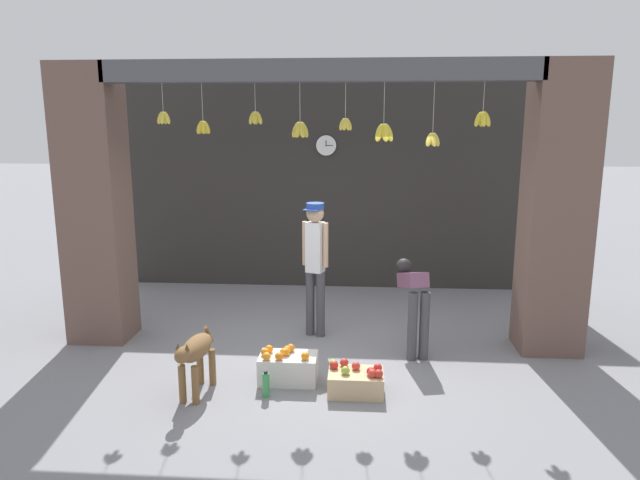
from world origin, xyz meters
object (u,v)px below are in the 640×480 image
fruit_crate_oranges (288,367)px  wall_clock (326,145)px  shopkeeper (315,258)px  worker_stooping (413,296)px  dog (195,353)px  fruit_crate_apples (356,381)px  water_bottle (266,385)px

fruit_crate_oranges → wall_clock: bearing=87.0°
shopkeeper → worker_stooping: size_ratio=1.65×
dog → fruit_crate_oranges: (0.86, 0.36, -0.28)m
dog → worker_stooping: 2.55m
worker_stooping → fruit_crate_oranges: 1.70m
fruit_crate_apples → dog: bearing=-174.5°
dog → worker_stooping: (2.22, 1.24, 0.25)m
dog → fruit_crate_oranges: dog is taller
worker_stooping → fruit_crate_oranges: size_ratio=1.72×
water_bottle → wall_clock: size_ratio=0.81×
fruit_crate_oranges → water_bottle: size_ratio=2.20×
fruit_crate_apples → water_bottle: bearing=-170.4°
worker_stooping → fruit_crate_apples: (-0.65, -1.09, -0.56)m
dog → fruit_crate_apples: dog is taller
shopkeeper → dog: bearing=77.2°
dog → water_bottle: bearing=98.0°
shopkeeper → water_bottle: shopkeeper is taller
dog → shopkeeper: 2.07m
fruit_crate_oranges → wall_clock: (0.19, 3.54, 2.14)m
wall_clock → worker_stooping: bearing=-66.2°
worker_stooping → wall_clock: wall_clock is taller
worker_stooping → water_bottle: (-1.53, -1.23, -0.56)m
fruit_crate_apples → water_bottle: 0.89m
shopkeeper → wall_clock: wall_clock is taller
shopkeeper → fruit_crate_oranges: (-0.18, -1.33, -0.85)m
shopkeeper → fruit_crate_apples: shopkeeper is taller
worker_stooping → wall_clock: size_ratio=3.08×
fruit_crate_apples → water_bottle: (-0.88, -0.15, 0.00)m
fruit_crate_apples → water_bottle: size_ratio=2.02×
wall_clock → water_bottle: bearing=-95.2°
worker_stooping → wall_clock: 3.33m
fruit_crate_apples → water_bottle: fruit_crate_apples is taller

